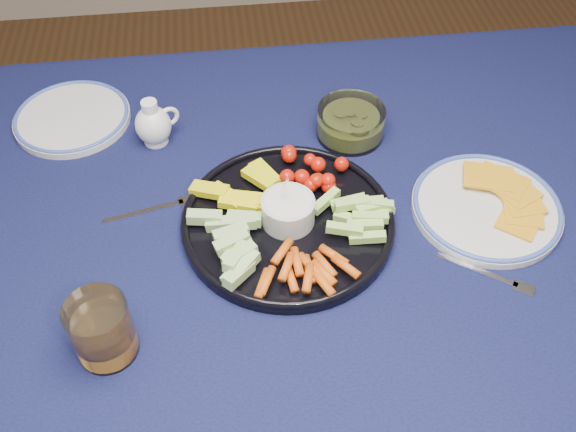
{
  "coord_description": "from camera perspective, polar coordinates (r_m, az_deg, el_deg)",
  "views": [
    {
      "loc": [
        -0.04,
        -0.63,
        1.52
      ],
      "look_at": [
        0.04,
        0.03,
        0.77
      ],
      "focal_mm": 40.0,
      "sensor_mm": 36.0,
      "label": 1
    }
  ],
  "objects": [
    {
      "name": "cheese_plate",
      "position": [
        1.08,
        17.27,
        0.89
      ],
      "size": [
        0.24,
        0.24,
        0.03
      ],
      "color": "silver",
      "rests_on": "dining_table"
    },
    {
      "name": "pickle_bowl",
      "position": [
        1.17,
        5.58,
        8.17
      ],
      "size": [
        0.12,
        0.12,
        0.06
      ],
      "color": "silver",
      "rests_on": "dining_table"
    },
    {
      "name": "creamer_pitcher",
      "position": [
        1.16,
        -11.85,
        7.96
      ],
      "size": [
        0.08,
        0.06,
        0.09
      ],
      "color": "white",
      "rests_on": "dining_table"
    },
    {
      "name": "dining_table",
      "position": [
        1.07,
        -1.81,
        -5.33
      ],
      "size": [
        1.67,
        1.07,
        0.75
      ],
      "color": "#4F321A",
      "rests_on": "ground"
    },
    {
      "name": "crudite_platter",
      "position": [
        1.01,
        -0.1,
        -0.29
      ],
      "size": [
        0.34,
        0.34,
        0.11
      ],
      "color": "black",
      "rests_on": "dining_table"
    },
    {
      "name": "fork_left",
      "position": [
        1.07,
        -11.32,
        0.72
      ],
      "size": [
        0.16,
        0.05,
        0.0
      ],
      "color": "silver",
      "rests_on": "dining_table"
    },
    {
      "name": "side_plate_extra",
      "position": [
        1.27,
        -18.64,
        8.32
      ],
      "size": [
        0.21,
        0.21,
        0.02
      ],
      "color": "silver",
      "rests_on": "dining_table"
    },
    {
      "name": "fork_right",
      "position": [
        1.01,
        17.74,
        -5.14
      ],
      "size": [
        0.13,
        0.1,
        0.0
      ],
      "color": "silver",
      "rests_on": "dining_table"
    },
    {
      "name": "juice_tumbler",
      "position": [
        0.89,
        -16.14,
        -9.88
      ],
      "size": [
        0.08,
        0.08,
        0.1
      ],
      "color": "silver",
      "rests_on": "dining_table"
    }
  ]
}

